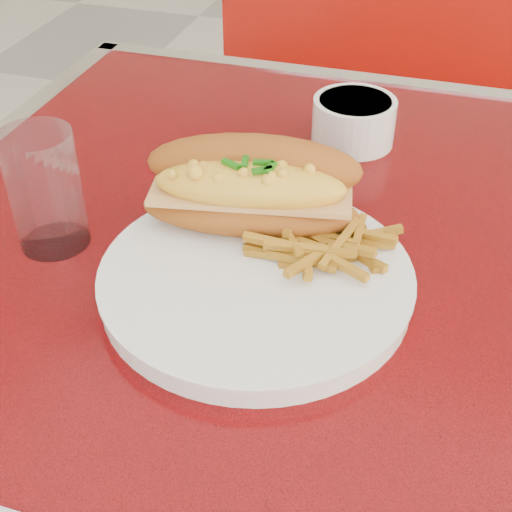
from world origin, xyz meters
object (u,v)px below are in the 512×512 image
(booth_bench_far, at_px, (454,216))
(gravy_ramekin, at_px, (354,120))
(diner_table, at_px, (445,368))
(sauce_cup_left, at_px, (336,128))
(fork, at_px, (330,246))
(water_tumbler, at_px, (45,190))
(dinner_plate, at_px, (256,280))
(mac_hoagie, at_px, (252,187))

(booth_bench_far, distance_m, gravy_ramekin, 0.81)
(diner_table, bearing_deg, sauce_cup_left, 132.16)
(diner_table, relative_size, fork, 8.75)
(water_tumbler, bearing_deg, diner_table, 13.46)
(dinner_plate, xyz_separation_m, gravy_ramekin, (0.03, 0.31, 0.02))
(dinner_plate, bearing_deg, fork, 46.04)
(fork, distance_m, gravy_ramekin, 0.25)
(diner_table, height_order, water_tumbler, water_tumbler)
(booth_bench_far, height_order, mac_hoagie, booth_bench_far)
(sauce_cup_left, height_order, water_tumbler, water_tumbler)
(mac_hoagie, bearing_deg, gravy_ramekin, 65.20)
(dinner_plate, height_order, mac_hoagie, mac_hoagie)
(mac_hoagie, height_order, fork, mac_hoagie)
(booth_bench_far, bearing_deg, fork, -98.85)
(sauce_cup_left, bearing_deg, booth_bench_far, 73.49)
(diner_table, xyz_separation_m, sauce_cup_left, (-0.18, 0.20, 0.18))
(booth_bench_far, bearing_deg, mac_hoagie, -104.62)
(booth_bench_far, relative_size, sauce_cup_left, 16.09)
(gravy_ramekin, bearing_deg, dinner_plate, -95.84)
(sauce_cup_left, bearing_deg, diner_table, -47.84)
(diner_table, relative_size, booth_bench_far, 1.03)
(mac_hoagie, xyz_separation_m, fork, (0.09, -0.02, -0.04))
(mac_hoagie, distance_m, fork, 0.10)
(booth_bench_far, distance_m, fork, 1.01)
(mac_hoagie, relative_size, fork, 1.65)
(mac_hoagie, bearing_deg, fork, -22.89)
(sauce_cup_left, xyz_separation_m, water_tumbler, (-0.23, -0.30, 0.05))
(mac_hoagie, distance_m, water_tumbler, 0.20)
(diner_table, xyz_separation_m, fork, (-0.13, -0.05, 0.18))
(booth_bench_far, bearing_deg, sauce_cup_left, -106.51)
(water_tumbler, bearing_deg, fork, 9.49)
(fork, bearing_deg, gravy_ramekin, 3.88)
(diner_table, height_order, gravy_ramekin, gravy_ramekin)
(booth_bench_far, height_order, gravy_ramekin, booth_bench_far)
(sauce_cup_left, bearing_deg, fork, -79.50)
(diner_table, bearing_deg, booth_bench_far, 90.00)
(booth_bench_far, xyz_separation_m, gravy_ramekin, (-0.16, -0.61, 0.51))
(diner_table, relative_size, mac_hoagie, 5.29)
(mac_hoagie, relative_size, gravy_ramekin, 2.18)
(gravy_ramekin, bearing_deg, booth_bench_far, 75.32)
(diner_table, xyz_separation_m, gravy_ramekin, (-0.16, 0.20, 0.19))
(dinner_plate, xyz_separation_m, water_tumbler, (-0.22, 0.01, 0.05))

